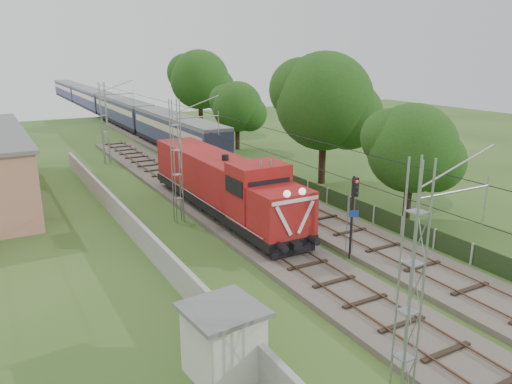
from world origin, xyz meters
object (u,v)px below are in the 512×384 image
coach_rake (105,103)px  signal_post (354,203)px  locomotive (222,183)px  relay_hut (223,341)px

coach_rake → signal_post: (-2.06, -65.92, 0.66)m
locomotive → coach_rake: (5.00, 56.02, 0.18)m
locomotive → coach_rake: size_ratio=0.20×
locomotive → relay_hut: bearing=-115.3°
signal_post → relay_hut: (-10.34, -5.72, -1.85)m
relay_hut → locomotive: bearing=64.7°
locomotive → relay_hut: 17.32m
locomotive → relay_hut: size_ratio=6.57×
locomotive → relay_hut: (-7.40, -15.62, -1.02)m
coach_rake → signal_post: signal_post is taller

